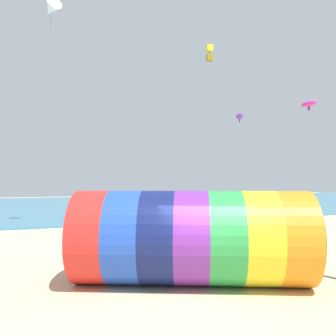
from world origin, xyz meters
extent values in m
plane|color=#CCBA8C|center=(0.00, 0.00, 0.00)|extent=(120.00, 120.00, 0.00)
cube|color=teal|center=(0.00, 36.06, 0.05)|extent=(120.00, 40.00, 0.10)
cylinder|color=red|center=(-2.77, 2.24, 1.45)|extent=(2.14, 3.06, 2.89)
cylinder|color=blue|center=(-1.83, 1.81, 1.45)|extent=(2.14, 3.06, 2.89)
cylinder|color=navy|center=(-0.90, 1.39, 1.45)|extent=(2.14, 3.06, 2.89)
cylinder|color=purple|center=(0.04, 0.96, 1.45)|extent=(2.14, 3.06, 2.89)
cylinder|color=green|center=(0.97, 0.53, 1.45)|extent=(2.14, 3.06, 2.89)
cylinder|color=yellow|center=(1.91, 0.10, 1.45)|extent=(2.14, 3.06, 2.89)
cylinder|color=orange|center=(2.84, -0.32, 1.45)|extent=(2.14, 3.06, 2.89)
cylinder|color=black|center=(3.33, -0.55, 1.45)|extent=(1.16, 2.44, 2.66)
cone|color=white|center=(-3.21, 16.09, 14.61)|extent=(1.54, 1.74, 1.44)
cylinder|color=gray|center=(-3.21, 16.09, 13.73)|extent=(0.03, 0.03, 1.18)
ellipsoid|color=#D1339E|center=(6.90, 3.40, 6.58)|extent=(0.39, 0.85, 0.29)
cube|color=#7D1E5E|center=(6.90, 3.40, 6.40)|extent=(0.03, 0.12, 0.21)
ellipsoid|color=purple|center=(6.13, 7.82, 6.66)|extent=(0.65, 1.00, 0.39)
cube|color=#4C1E6B|center=(6.13, 7.82, 6.46)|extent=(0.05, 0.13, 0.24)
cube|color=yellow|center=(8.71, 16.22, 13.49)|extent=(0.56, 0.56, 0.50)
cube|color=olive|center=(8.71, 16.22, 12.74)|extent=(0.56, 0.56, 0.50)
cylinder|color=black|center=(8.71, 16.22, 13.12)|extent=(0.02, 0.02, 1.33)
cylinder|color=#383D56|center=(2.08, 8.48, 0.42)|extent=(0.24, 0.24, 0.84)
cube|color=#338C4C|center=(2.08, 8.48, 1.16)|extent=(0.38, 0.26, 0.63)
sphere|color=beige|center=(2.08, 8.48, 1.61)|extent=(0.23, 0.23, 0.23)
cylinder|color=silver|center=(4.11, 1.80, 1.23)|extent=(0.05, 0.05, 2.45)
cone|color=purple|center=(4.33, 1.80, 2.27)|extent=(0.45, 0.36, 0.36)
camera|label=1|loc=(-4.88, -9.65, 3.28)|focal=40.00mm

